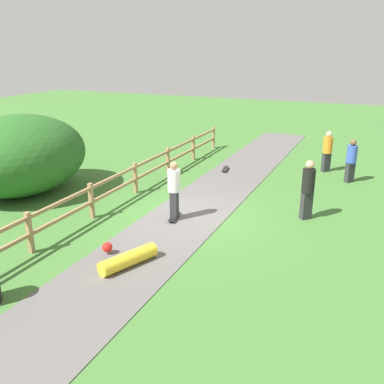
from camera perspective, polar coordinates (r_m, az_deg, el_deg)
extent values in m
plane|color=#427533|center=(13.42, -0.66, -3.17)|extent=(60.00, 60.00, 0.00)
cube|color=#605E5B|center=(13.41, -0.66, -3.13)|extent=(2.40, 28.00, 0.02)
cube|color=#997A51|center=(11.65, -20.61, -5.04)|extent=(0.12, 0.12, 1.10)
cube|color=#997A51|center=(13.45, -13.12, -1.12)|extent=(0.12, 0.12, 1.10)
cube|color=#997A51|center=(15.46, -7.50, 1.84)|extent=(0.12, 0.12, 1.10)
cube|color=#997A51|center=(17.62, -3.20, 4.10)|extent=(0.12, 0.12, 1.10)
cube|color=#997A51|center=(19.88, 0.15, 5.83)|extent=(0.12, 0.12, 1.10)
cube|color=#997A51|center=(22.21, 2.83, 7.19)|extent=(0.12, 0.12, 1.10)
cube|color=#997A51|center=(14.45, -10.10, 0.28)|extent=(0.08, 18.00, 0.09)
cube|color=#997A51|center=(14.31, -10.20, 1.98)|extent=(0.08, 18.00, 0.09)
ellipsoid|color=#286023|center=(16.30, -21.75, 4.57)|extent=(4.17, 5.00, 2.77)
cube|color=black|center=(13.13, -2.32, -3.26)|extent=(0.34, 0.82, 0.02)
cylinder|color=silver|center=(13.41, -2.31, -2.96)|extent=(0.04, 0.06, 0.06)
cylinder|color=silver|center=(13.37, -1.69, -3.02)|extent=(0.04, 0.06, 0.06)
cylinder|color=silver|center=(12.91, -2.96, -3.86)|extent=(0.04, 0.06, 0.06)
cylinder|color=silver|center=(12.87, -2.32, -3.92)|extent=(0.04, 0.06, 0.06)
cube|color=#2D2D33|center=(12.98, -2.34, -1.58)|extent=(0.26, 0.35, 0.80)
cylinder|color=white|center=(12.74, -2.38, 1.52)|extent=(0.44, 0.44, 0.67)
sphere|color=#9E704C|center=(12.61, -2.41, 3.48)|extent=(0.24, 0.24, 0.24)
cylinder|color=yellow|center=(10.51, -8.35, -8.72)|extent=(0.90, 1.55, 0.36)
sphere|color=red|center=(11.17, -11.08, -7.16)|extent=(0.26, 0.26, 0.26)
cube|color=black|center=(18.21, 4.40, 3.07)|extent=(0.36, 0.82, 0.02)
cylinder|color=silver|center=(17.95, 4.51, 2.69)|extent=(0.04, 0.06, 0.06)
cylinder|color=silver|center=(17.97, 4.04, 2.72)|extent=(0.04, 0.06, 0.06)
cylinder|color=silver|center=(18.48, 4.75, 3.16)|extent=(0.04, 0.06, 0.06)
cylinder|color=silver|center=(18.50, 4.29, 3.19)|extent=(0.04, 0.06, 0.06)
cube|color=#2D2D33|center=(13.51, 14.81, -1.72)|extent=(0.37, 0.37, 0.86)
cylinder|color=black|center=(13.27, 15.09, 1.46)|extent=(0.54, 0.54, 0.71)
sphere|color=tan|center=(13.13, 15.26, 3.48)|extent=(0.26, 0.26, 0.26)
cube|color=#2D2D33|center=(17.66, 20.05, 2.46)|extent=(0.36, 0.37, 0.78)
cylinder|color=blue|center=(17.49, 20.31, 4.71)|extent=(0.54, 0.54, 0.65)
sphere|color=brown|center=(17.39, 20.47, 6.12)|extent=(0.23, 0.23, 0.23)
cube|color=#2D2D33|center=(18.86, 17.23, 3.77)|extent=(0.37, 0.37, 0.79)
cylinder|color=orange|center=(18.70, 17.45, 5.91)|extent=(0.54, 0.54, 0.66)
sphere|color=beige|center=(18.61, 17.58, 7.25)|extent=(0.24, 0.24, 0.24)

